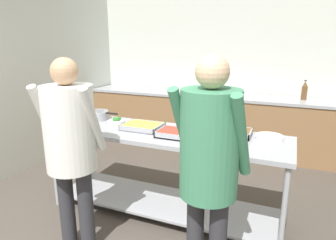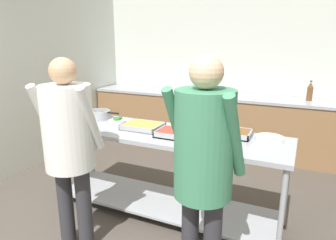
{
  "view_description": "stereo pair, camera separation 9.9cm",
  "coord_description": "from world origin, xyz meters",
  "px_view_note": "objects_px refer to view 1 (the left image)",
  "views": [
    {
      "loc": [
        1.26,
        -1.09,
        1.75
      ],
      "look_at": [
        0.14,
        1.57,
        0.98
      ],
      "focal_mm": 32.0,
      "sensor_mm": 36.0,
      "label": 1
    },
    {
      "loc": [
        1.35,
        -1.05,
        1.75
      ],
      "look_at": [
        0.14,
        1.57,
        0.98
      ],
      "focal_mm": 32.0,
      "sensor_mm": 36.0,
      "label": 2
    }
  ],
  "objects_px": {
    "serving_tray_greens": "(178,134)",
    "guest_serving_right": "(209,157)",
    "serving_tray_roast": "(143,127)",
    "guest_serving_left": "(70,139)",
    "sauce_pan": "(97,115)",
    "water_bottle": "(304,91)",
    "broccoli_bowl": "(116,122)",
    "plate_stack": "(269,137)",
    "serving_tray_vegetables": "(229,132)"
  },
  "relations": [
    {
      "from": "serving_tray_greens",
      "to": "guest_serving_right",
      "type": "height_order",
      "value": "guest_serving_right"
    },
    {
      "from": "serving_tray_roast",
      "to": "guest_serving_left",
      "type": "bearing_deg",
      "value": -106.02
    },
    {
      "from": "sauce_pan",
      "to": "water_bottle",
      "type": "distance_m",
      "value": 2.98
    },
    {
      "from": "serving_tray_greens",
      "to": "broccoli_bowl",
      "type": "bearing_deg",
      "value": 172.37
    },
    {
      "from": "serving_tray_roast",
      "to": "guest_serving_right",
      "type": "xyz_separation_m",
      "value": [
        0.91,
        -0.82,
        0.12
      ]
    },
    {
      "from": "guest_serving_left",
      "to": "water_bottle",
      "type": "relative_size",
      "value": 5.66
    },
    {
      "from": "plate_stack",
      "to": "broccoli_bowl",
      "type": "bearing_deg",
      "value": -174.76
    },
    {
      "from": "broccoli_bowl",
      "to": "plate_stack",
      "type": "height_order",
      "value": "broccoli_bowl"
    },
    {
      "from": "serving_tray_greens",
      "to": "guest_serving_right",
      "type": "xyz_separation_m",
      "value": [
        0.5,
        -0.74,
        0.12
      ]
    },
    {
      "from": "serving_tray_greens",
      "to": "serving_tray_vegetables",
      "type": "relative_size",
      "value": 0.91
    },
    {
      "from": "sauce_pan",
      "to": "guest_serving_right",
      "type": "height_order",
      "value": "guest_serving_right"
    },
    {
      "from": "sauce_pan",
      "to": "serving_tray_greens",
      "type": "relative_size",
      "value": 1.05
    },
    {
      "from": "broccoli_bowl",
      "to": "serving_tray_greens",
      "type": "height_order",
      "value": "broccoli_bowl"
    },
    {
      "from": "serving_tray_greens",
      "to": "serving_tray_vegetables",
      "type": "bearing_deg",
      "value": 28.65
    },
    {
      "from": "broccoli_bowl",
      "to": "guest_serving_right",
      "type": "bearing_deg",
      "value": -34.17
    },
    {
      "from": "serving_tray_roast",
      "to": "plate_stack",
      "type": "height_order",
      "value": "serving_tray_roast"
    },
    {
      "from": "serving_tray_roast",
      "to": "plate_stack",
      "type": "bearing_deg",
      "value": 7.53
    },
    {
      "from": "broccoli_bowl",
      "to": "plate_stack",
      "type": "distance_m",
      "value": 1.54
    },
    {
      "from": "sauce_pan",
      "to": "water_bottle",
      "type": "xyz_separation_m",
      "value": [
        2.17,
        2.04,
        0.11
      ]
    },
    {
      "from": "serving_tray_roast",
      "to": "guest_serving_right",
      "type": "height_order",
      "value": "guest_serving_right"
    },
    {
      "from": "sauce_pan",
      "to": "guest_serving_left",
      "type": "relative_size",
      "value": 0.24
    },
    {
      "from": "plate_stack",
      "to": "guest_serving_left",
      "type": "xyz_separation_m",
      "value": [
        -1.44,
        -0.96,
        0.09
      ]
    },
    {
      "from": "serving_tray_roast",
      "to": "serving_tray_greens",
      "type": "distance_m",
      "value": 0.42
    },
    {
      "from": "sauce_pan",
      "to": "guest_serving_right",
      "type": "bearing_deg",
      "value": -31.46
    },
    {
      "from": "serving_tray_greens",
      "to": "water_bottle",
      "type": "xyz_separation_m",
      "value": [
        1.11,
        2.26,
        0.14
      ]
    },
    {
      "from": "serving_tray_greens",
      "to": "guest_serving_left",
      "type": "xyz_separation_m",
      "value": [
        -0.64,
        -0.72,
        0.09
      ]
    },
    {
      "from": "serving_tray_greens",
      "to": "serving_tray_roast",
      "type": "bearing_deg",
      "value": 169.22
    },
    {
      "from": "serving_tray_roast",
      "to": "serving_tray_vegetables",
      "type": "distance_m",
      "value": 0.86
    },
    {
      "from": "sauce_pan",
      "to": "guest_serving_left",
      "type": "bearing_deg",
      "value": -65.83
    },
    {
      "from": "plate_stack",
      "to": "guest_serving_left",
      "type": "relative_size",
      "value": 0.15
    },
    {
      "from": "broccoli_bowl",
      "to": "serving_tray_roast",
      "type": "height_order",
      "value": "broccoli_bowl"
    },
    {
      "from": "serving_tray_vegetables",
      "to": "plate_stack",
      "type": "distance_m",
      "value": 0.37
    },
    {
      "from": "plate_stack",
      "to": "guest_serving_right",
      "type": "bearing_deg",
      "value": -107.08
    },
    {
      "from": "sauce_pan",
      "to": "serving_tray_roast",
      "type": "height_order",
      "value": "sauce_pan"
    },
    {
      "from": "plate_stack",
      "to": "water_bottle",
      "type": "distance_m",
      "value": 2.05
    },
    {
      "from": "serving_tray_roast",
      "to": "serving_tray_greens",
      "type": "bearing_deg",
      "value": -10.78
    },
    {
      "from": "water_bottle",
      "to": "sauce_pan",
      "type": "bearing_deg",
      "value": -136.76
    },
    {
      "from": "sauce_pan",
      "to": "serving_tray_roast",
      "type": "distance_m",
      "value": 0.66
    },
    {
      "from": "serving_tray_greens",
      "to": "serving_tray_vegetables",
      "type": "distance_m",
      "value": 0.49
    },
    {
      "from": "sauce_pan",
      "to": "serving_tray_vegetables",
      "type": "xyz_separation_m",
      "value": [
        1.49,
        0.02,
        -0.03
      ]
    },
    {
      "from": "broccoli_bowl",
      "to": "plate_stack",
      "type": "bearing_deg",
      "value": 5.24
    },
    {
      "from": "guest_serving_left",
      "to": "guest_serving_right",
      "type": "relative_size",
      "value": 0.97
    },
    {
      "from": "serving_tray_vegetables",
      "to": "plate_stack",
      "type": "bearing_deg",
      "value": 0.72
    },
    {
      "from": "broccoli_bowl",
      "to": "plate_stack",
      "type": "xyz_separation_m",
      "value": [
        1.53,
        0.14,
        -0.02
      ]
    },
    {
      "from": "serving_tray_vegetables",
      "to": "guest_serving_left",
      "type": "relative_size",
      "value": 0.25
    },
    {
      "from": "serving_tray_vegetables",
      "to": "guest_serving_right",
      "type": "distance_m",
      "value": 0.98
    },
    {
      "from": "guest_serving_right",
      "to": "water_bottle",
      "type": "distance_m",
      "value": 3.06
    },
    {
      "from": "serving_tray_greens",
      "to": "guest_serving_right",
      "type": "distance_m",
      "value": 0.9
    },
    {
      "from": "broccoli_bowl",
      "to": "serving_tray_vegetables",
      "type": "bearing_deg",
      "value": 6.65
    },
    {
      "from": "guest_serving_left",
      "to": "water_bottle",
      "type": "distance_m",
      "value": 3.45
    }
  ]
}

